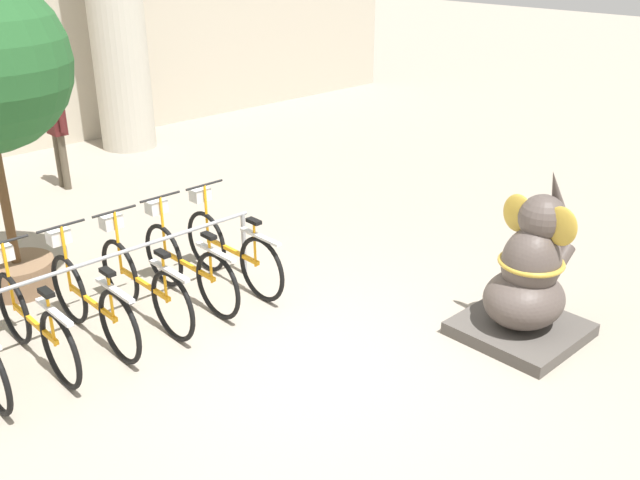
{
  "coord_description": "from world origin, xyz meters",
  "views": [
    {
      "loc": [
        -3.78,
        -4.04,
        3.69
      ],
      "look_at": [
        0.43,
        0.41,
        1.0
      ],
      "focal_mm": 40.0,
      "sensor_mm": 36.0,
      "label": 1
    }
  ],
  "objects_px": {
    "bicycle_1": "(33,321)",
    "bicycle_5": "(231,249)",
    "person_pedestrian": "(56,121)",
    "bicycle_3": "(143,282)",
    "bicycle_2": "(91,300)",
    "elephant_statue": "(528,282)",
    "bicycle_4": "(187,264)"
  },
  "relations": [
    {
      "from": "bicycle_5",
      "to": "bicycle_1",
      "type": "bearing_deg",
      "value": -178.88
    },
    {
      "from": "bicycle_4",
      "to": "person_pedestrian",
      "type": "distance_m",
      "value": 4.47
    },
    {
      "from": "bicycle_2",
      "to": "bicycle_4",
      "type": "height_order",
      "value": "same"
    },
    {
      "from": "bicycle_1",
      "to": "bicycle_5",
      "type": "xyz_separation_m",
      "value": [
        2.26,
        0.04,
        0.0
      ]
    },
    {
      "from": "bicycle_2",
      "to": "person_pedestrian",
      "type": "distance_m",
      "value": 4.82
    },
    {
      "from": "bicycle_1",
      "to": "bicycle_5",
      "type": "bearing_deg",
      "value": 1.12
    },
    {
      "from": "bicycle_1",
      "to": "person_pedestrian",
      "type": "relative_size",
      "value": 1.0
    },
    {
      "from": "bicycle_1",
      "to": "elephant_statue",
      "type": "height_order",
      "value": "elephant_statue"
    },
    {
      "from": "bicycle_3",
      "to": "bicycle_4",
      "type": "relative_size",
      "value": 1.0
    },
    {
      "from": "elephant_statue",
      "to": "bicycle_2",
      "type": "bearing_deg",
      "value": 137.99
    },
    {
      "from": "bicycle_3",
      "to": "bicycle_5",
      "type": "relative_size",
      "value": 1.0
    },
    {
      "from": "bicycle_4",
      "to": "elephant_statue",
      "type": "bearing_deg",
      "value": -55.15
    },
    {
      "from": "bicycle_5",
      "to": "person_pedestrian",
      "type": "relative_size",
      "value": 1.0
    },
    {
      "from": "bicycle_1",
      "to": "bicycle_2",
      "type": "distance_m",
      "value": 0.56
    },
    {
      "from": "elephant_statue",
      "to": "person_pedestrian",
      "type": "relative_size",
      "value": 0.97
    },
    {
      "from": "elephant_statue",
      "to": "bicycle_4",
      "type": "bearing_deg",
      "value": 124.85
    },
    {
      "from": "bicycle_1",
      "to": "elephant_statue",
      "type": "relative_size",
      "value": 1.03
    },
    {
      "from": "bicycle_2",
      "to": "elephant_statue",
      "type": "bearing_deg",
      "value": -42.01
    },
    {
      "from": "bicycle_5",
      "to": "person_pedestrian",
      "type": "bearing_deg",
      "value": 88.84
    },
    {
      "from": "bicycle_4",
      "to": "bicycle_5",
      "type": "relative_size",
      "value": 1.0
    },
    {
      "from": "bicycle_2",
      "to": "person_pedestrian",
      "type": "xyz_separation_m",
      "value": [
        1.78,
        4.43,
        0.62
      ]
    },
    {
      "from": "person_pedestrian",
      "to": "bicycle_3",
      "type": "bearing_deg",
      "value": -105.36
    },
    {
      "from": "bicycle_2",
      "to": "bicycle_3",
      "type": "distance_m",
      "value": 0.56
    },
    {
      "from": "bicycle_3",
      "to": "bicycle_2",
      "type": "bearing_deg",
      "value": -179.91
    },
    {
      "from": "person_pedestrian",
      "to": "bicycle_2",
      "type": "bearing_deg",
      "value": -111.9
    },
    {
      "from": "bicycle_2",
      "to": "elephant_statue",
      "type": "relative_size",
      "value": 1.03
    },
    {
      "from": "bicycle_5",
      "to": "elephant_statue",
      "type": "height_order",
      "value": "elephant_statue"
    },
    {
      "from": "bicycle_2",
      "to": "bicycle_4",
      "type": "distance_m",
      "value": 1.13
    },
    {
      "from": "elephant_statue",
      "to": "bicycle_3",
      "type": "bearing_deg",
      "value": 132.27
    },
    {
      "from": "bicycle_3",
      "to": "elephant_statue",
      "type": "xyz_separation_m",
      "value": [
        2.55,
        -2.81,
        0.14
      ]
    },
    {
      "from": "bicycle_2",
      "to": "bicycle_5",
      "type": "bearing_deg",
      "value": 1.37
    },
    {
      "from": "bicycle_1",
      "to": "bicycle_3",
      "type": "height_order",
      "value": "same"
    }
  ]
}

